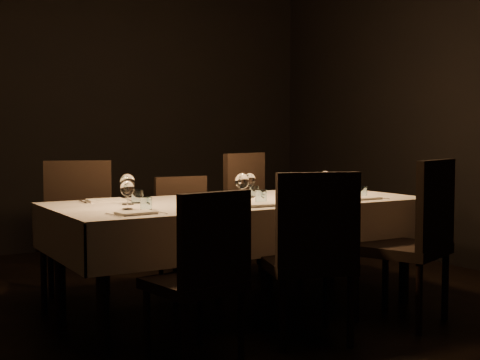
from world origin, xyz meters
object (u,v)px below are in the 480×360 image
chair_far_right (257,211)px  dining_table (240,211)px  chair_near_right (415,235)px  chair_near_center (311,250)px  chair_far_center (185,227)px  chair_near_left (203,269)px  chair_far_left (77,225)px

chair_far_right → dining_table: bearing=-148.6°
chair_near_right → dining_table: bearing=-67.5°
dining_table → chair_near_right: (0.80, -0.83, -0.12)m
chair_near_center → chair_near_right: (0.82, 0.00, 0.02)m
dining_table → chair_far_center: size_ratio=2.87×
chair_near_center → chair_near_right: bearing=-161.7°
chair_near_left → chair_near_center: chair_near_center is taller
dining_table → chair_far_left: chair_far_left is taller
chair_far_center → chair_near_left: bearing=-106.9°
chair_near_center → chair_far_left: (-0.85, 1.67, 0.01)m
chair_near_right → chair_far_center: bearing=-82.5°
chair_far_left → chair_far_right: size_ratio=0.97×
chair_near_center → chair_far_center: 1.57m
dining_table → chair_far_center: 0.76m
dining_table → chair_far_left: 1.22m
dining_table → chair_near_center: size_ratio=2.51×
dining_table → chair_near_center: bearing=-91.5°
chair_near_left → chair_near_right: chair_near_right is taller
chair_far_left → chair_far_right: chair_far_right is taller
chair_near_left → chair_far_center: (0.65, 1.55, -0.02)m
chair_far_center → chair_far_right: 0.72m
chair_near_left → chair_near_center: (0.69, -0.02, 0.04)m
chair_near_left → chair_far_center: 1.68m
chair_near_left → dining_table: bearing=-140.1°
dining_table → chair_far_left: size_ratio=2.48×
dining_table → chair_near_center: chair_near_center is taller
chair_near_left → chair_near_right: 1.52m
chair_near_right → chair_far_left: size_ratio=1.04×
chair_far_center → chair_far_right: bearing=13.5°
chair_near_left → chair_far_left: size_ratio=0.91×
chair_near_center → chair_far_center: (-0.04, 1.57, -0.06)m
dining_table → chair_far_right: size_ratio=2.40×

